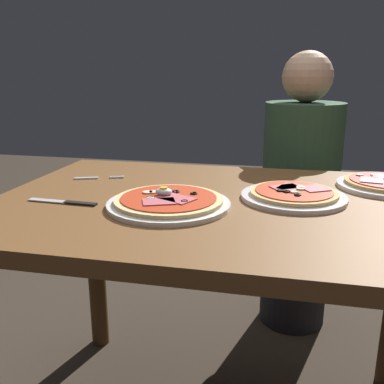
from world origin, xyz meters
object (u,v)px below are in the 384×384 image
at_px(dining_table, 223,241).
at_px(pizza_across_left, 294,195).
at_px(pizza_foreground, 169,202).
at_px(diner_person, 299,202).
at_px(knife, 67,202).
at_px(fork, 95,178).

distance_m(dining_table, pizza_across_left, 0.23).
distance_m(pizza_foreground, diner_person, 0.91).
bearing_deg(dining_table, knife, -163.71).
relative_size(knife, diner_person, 0.17).
bearing_deg(diner_person, pizza_foreground, 66.45).
height_order(pizza_across_left, fork, pizza_across_left).
bearing_deg(pizza_across_left, knife, -163.83).
distance_m(pizza_across_left, diner_person, 0.71).
distance_m(pizza_foreground, pizza_across_left, 0.34).
xyz_separation_m(pizza_foreground, pizza_across_left, (0.31, 0.14, -0.00)).
relative_size(dining_table, pizza_foreground, 3.92).
relative_size(dining_table, knife, 6.34).
distance_m(dining_table, pizza_foreground, 0.20).
height_order(pizza_foreground, pizza_across_left, pizza_foreground).
height_order(pizza_foreground, knife, pizza_foreground).
bearing_deg(dining_table, pizza_foreground, -146.71).
height_order(dining_table, pizza_foreground, pizza_foreground).
bearing_deg(diner_person, fork, 40.96).
distance_m(pizza_foreground, knife, 0.27).
relative_size(pizza_across_left, diner_person, 0.24).
bearing_deg(pizza_foreground, knife, -173.42).
relative_size(dining_table, diner_person, 1.05).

